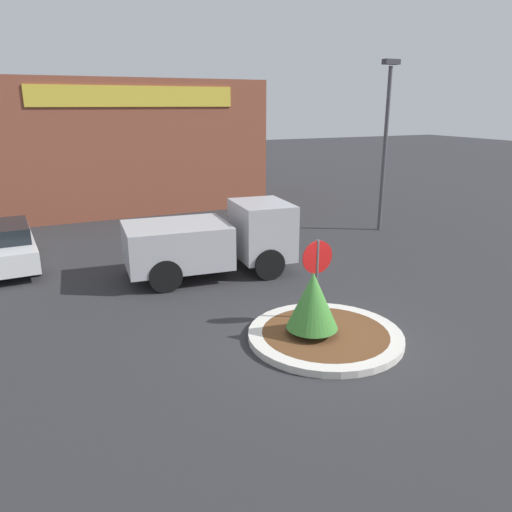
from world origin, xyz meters
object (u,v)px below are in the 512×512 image
object	(u,v)px
utility_truck	(213,239)
light_pole	(386,134)
parked_sedan_white	(3,245)
stop_sign	(317,266)

from	to	relation	value
utility_truck	light_pole	world-z (taller)	light_pole
parked_sedan_white	light_pole	bearing A→B (deg)	-97.29
utility_truck	light_pole	size ratio (longest dim) A/B	0.77
utility_truck	stop_sign	bearing A→B (deg)	-73.07
utility_truck	parked_sedan_white	xyz separation A→B (m)	(-5.98, 3.64, -0.38)
stop_sign	parked_sedan_white	bearing A→B (deg)	130.15
stop_sign	utility_truck	size ratio (longest dim) A/B	0.40
stop_sign	light_pole	distance (m)	10.61
stop_sign	utility_truck	bearing A→B (deg)	101.64
stop_sign	parked_sedan_white	size ratio (longest dim) A/B	0.44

